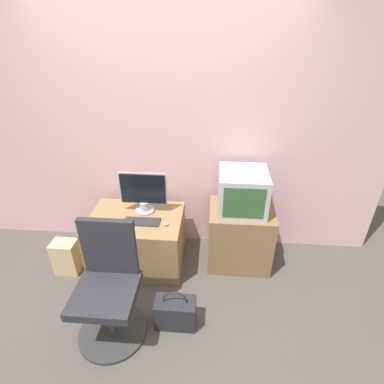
# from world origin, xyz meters

# --- Properties ---
(ground_plane) EXTENTS (12.00, 12.00, 0.00)m
(ground_plane) POSITION_xyz_m (0.00, 0.00, 0.00)
(ground_plane) COLOR #4C4742
(wall_back) EXTENTS (4.40, 0.05, 2.60)m
(wall_back) POSITION_xyz_m (0.00, 1.32, 1.30)
(wall_back) COLOR beige
(wall_back) RESTS_ON ground_plane
(desk) EXTENTS (0.91, 0.65, 0.57)m
(desk) POSITION_xyz_m (-0.28, 0.88, 0.28)
(desk) COLOR #937047
(desk) RESTS_ON ground_plane
(side_stand) EXTENTS (0.63, 0.50, 0.65)m
(side_stand) POSITION_xyz_m (0.77, 0.98, 0.32)
(side_stand) COLOR olive
(side_stand) RESTS_ON ground_plane
(main_monitor) EXTENTS (0.47, 0.19, 0.43)m
(main_monitor) POSITION_xyz_m (-0.21, 1.00, 0.78)
(main_monitor) COLOR #B2B2B7
(main_monitor) RESTS_ON desk
(keyboard) EXTENTS (0.35, 0.13, 0.01)m
(keyboard) POSITION_xyz_m (-0.19, 0.80, 0.57)
(keyboard) COLOR #2D2D2D
(keyboard) RESTS_ON desk
(mouse) EXTENTS (0.05, 0.04, 0.03)m
(mouse) POSITION_xyz_m (0.04, 0.77, 0.58)
(mouse) COLOR silver
(mouse) RESTS_ON desk
(crt_tv) EXTENTS (0.45, 0.45, 0.40)m
(crt_tv) POSITION_xyz_m (0.75, 0.99, 0.84)
(crt_tv) COLOR #B7B7BC
(crt_tv) RESTS_ON side_stand
(office_chair) EXTENTS (0.55, 0.55, 1.00)m
(office_chair) POSITION_xyz_m (-0.31, 0.08, 0.42)
(office_chair) COLOR #333333
(office_chair) RESTS_ON ground_plane
(cardboard_box_lower) EXTENTS (0.24, 0.18, 0.36)m
(cardboard_box_lower) POSITION_xyz_m (-0.97, 0.68, 0.18)
(cardboard_box_lower) COLOR #D1B27F
(cardboard_box_lower) RESTS_ON ground_plane
(handbag) EXTENTS (0.34, 0.18, 0.38)m
(handbag) POSITION_xyz_m (0.20, 0.15, 0.14)
(handbag) COLOR #232328
(handbag) RESTS_ON ground_plane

